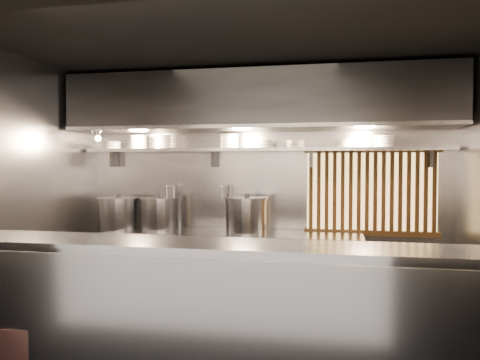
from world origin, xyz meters
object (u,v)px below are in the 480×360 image
(heat_lamp, at_px, (97,134))
(stock_pot_right, at_px, (247,215))
(stock_pot_left, at_px, (118,213))
(stock_pot_mid, at_px, (161,213))
(pendant_bulb, at_px, (251,143))

(heat_lamp, height_order, stock_pot_right, heat_lamp)
(heat_lamp, height_order, stock_pot_left, heat_lamp)
(stock_pot_mid, relative_size, stock_pot_right, 0.97)
(stock_pot_left, bearing_deg, stock_pot_right, 0.92)
(pendant_bulb, xyz_separation_m, stock_pot_mid, (-1.12, -0.04, -0.86))
(heat_lamp, bearing_deg, stock_pot_left, 58.30)
(stock_pot_right, bearing_deg, heat_lamp, -171.45)
(stock_pot_mid, height_order, stock_pot_right, stock_pot_right)
(heat_lamp, distance_m, stock_pot_left, 1.01)
(pendant_bulb, bearing_deg, stock_pot_left, -176.18)
(stock_pot_mid, bearing_deg, heat_lamp, -155.75)
(stock_pot_right, bearing_deg, pendant_bulb, 69.40)
(stock_pot_left, bearing_deg, heat_lamp, -121.70)
(heat_lamp, xyz_separation_m, stock_pot_right, (1.77, 0.27, -0.96))
(pendant_bulb, distance_m, stock_pot_mid, 1.41)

